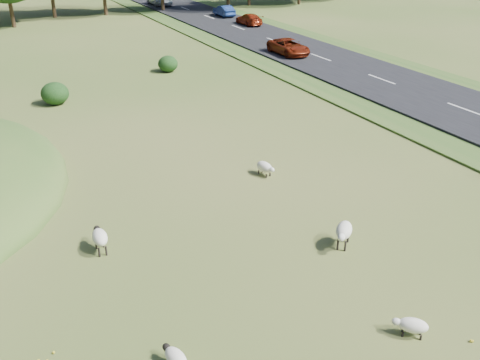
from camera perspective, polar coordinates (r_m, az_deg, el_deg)
name	(u,v)px	position (r m, az deg, el deg)	size (l,w,h in m)	color
ground	(104,105)	(36.75, -14.33, 7.76)	(160.00, 160.00, 0.00)	#375A1C
road	(285,46)	(53.14, 4.81, 14.09)	(8.00, 150.00, 0.25)	black
shrubs	(48,81)	(41.09, -19.78, 9.93)	(21.71, 10.38, 1.47)	black
sheep_0	(344,231)	(20.17, 11.01, -5.36)	(1.24, 1.22, 0.96)	beige
sheep_1	(412,325)	(16.87, 17.87, -14.53)	(1.01, 0.95, 0.61)	beige
sheep_3	(100,237)	(20.20, -14.75, -5.89)	(0.59, 1.24, 0.89)	beige
sheep_4	(175,357)	(15.28, -6.93, -18.26)	(0.63, 1.08, 0.60)	beige
sheep_5	(265,167)	(25.43, 2.67, 1.38)	(0.69, 1.20, 0.67)	beige
car_2	(289,47)	(48.90, 5.21, 13.97)	(2.17, 4.72, 1.31)	maroon
car_3	(249,19)	(63.39, 0.97, 16.79)	(1.72, 4.23, 1.23)	#9B2B10
car_4	(224,11)	(69.27, -1.72, 17.60)	(1.39, 3.97, 1.31)	navy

